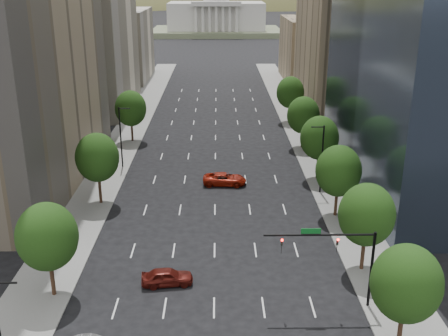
{
  "coord_description": "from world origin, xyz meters",
  "views": [
    {
      "loc": [
        0.36,
        -8.23,
        26.43
      ],
      "look_at": [
        1.0,
        42.54,
        8.0
      ],
      "focal_mm": 42.75,
      "sensor_mm": 36.0,
      "label": 1
    }
  ],
  "objects_px": {
    "capitol": "(216,16)",
    "car_red_far": "(225,179)",
    "traffic_signal": "(343,253)",
    "car_maroon": "(167,277)"
  },
  "relations": [
    {
      "from": "capitol",
      "to": "car_red_far",
      "type": "distance_m",
      "value": 191.8
    },
    {
      "from": "car_red_far",
      "to": "traffic_signal",
      "type": "bearing_deg",
      "value": -158.71
    },
    {
      "from": "car_red_far",
      "to": "capitol",
      "type": "bearing_deg",
      "value": 3.42
    },
    {
      "from": "car_maroon",
      "to": "car_red_far",
      "type": "bearing_deg",
      "value": -19.31
    },
    {
      "from": "capitol",
      "to": "car_red_far",
      "type": "xyz_separation_m",
      "value": [
        1.27,
        -191.64,
        -7.78
      ]
    },
    {
      "from": "traffic_signal",
      "to": "car_red_far",
      "type": "distance_m",
      "value": 29.88
    },
    {
      "from": "car_maroon",
      "to": "traffic_signal",
      "type": "bearing_deg",
      "value": -110.48
    },
    {
      "from": "car_maroon",
      "to": "car_red_far",
      "type": "distance_m",
      "value": 25.03
    },
    {
      "from": "capitol",
      "to": "car_red_far",
      "type": "height_order",
      "value": "capitol"
    },
    {
      "from": "traffic_signal",
      "to": "car_maroon",
      "type": "bearing_deg",
      "value": 166.07
    }
  ]
}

